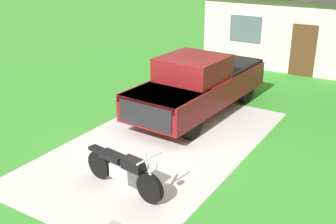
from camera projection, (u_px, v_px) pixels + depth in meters
name	position (u px, v px, depth m)	size (l,w,h in m)	color
ground_plane	(160.00, 145.00, 11.07)	(80.00, 80.00, 0.00)	#36892E
driveway_pad	(160.00, 145.00, 11.07)	(4.44, 8.01, 0.01)	#B8B8B8
motorcycle	(124.00, 170.00, 8.87)	(2.20, 0.71, 1.09)	black
pickup_truck	(200.00, 83.00, 13.01)	(2.27, 5.71, 1.90)	black
neighbor_house	(320.00, 23.00, 18.49)	(9.60, 5.60, 3.50)	beige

